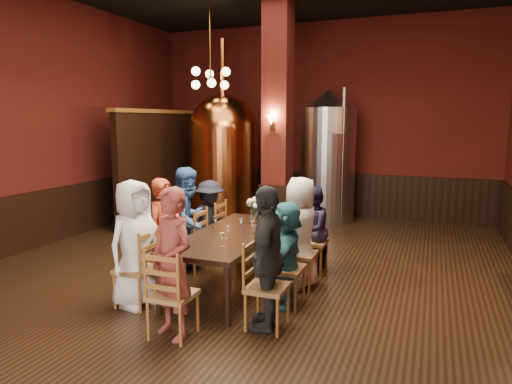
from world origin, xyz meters
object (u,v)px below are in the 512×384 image
at_px(dining_table, 233,237).
at_px(person_1, 165,233).
at_px(person_0, 135,243).
at_px(copper_kettle, 224,156).
at_px(steel_vessel, 328,156).
at_px(person_2, 189,220).
at_px(rose_vase, 254,206).

xyz_separation_m(dining_table, person_1, (-0.85, -0.34, 0.06)).
height_order(person_0, copper_kettle, copper_kettle).
distance_m(person_1, steel_vessel, 5.09).
bearing_deg(person_0, steel_vessel, 1.00).
distance_m(person_0, person_1, 0.67).
height_order(person_1, person_2, person_2).
xyz_separation_m(dining_table, person_0, (-0.84, -1.01, 0.09)).
bearing_deg(rose_vase, dining_table, -93.87).
bearing_deg(person_1, copper_kettle, 25.89).
bearing_deg(person_0, rose_vase, -15.78).
relative_size(person_2, steel_vessel, 0.54).
bearing_deg(person_1, rose_vase, -30.60).
xyz_separation_m(person_1, rose_vase, (0.89, 1.00, 0.26)).
relative_size(dining_table, person_0, 1.55).
xyz_separation_m(person_0, steel_vessel, (1.11, 5.58, 0.68)).
bearing_deg(person_1, steel_vessel, -1.56).
distance_m(person_0, copper_kettle, 5.00).
bearing_deg(person_1, person_0, -168.39).
height_order(person_1, copper_kettle, copper_kettle).
height_order(person_2, copper_kettle, copper_kettle).
xyz_separation_m(steel_vessel, rose_vase, (-0.23, -3.92, -0.46)).
bearing_deg(person_2, steel_vessel, -8.14).
xyz_separation_m(dining_table, steel_vessel, (0.27, 4.58, 0.77)).
height_order(dining_table, person_0, person_0).
height_order(dining_table, person_1, person_1).
bearing_deg(copper_kettle, rose_vase, -57.98).
bearing_deg(person_2, rose_vase, -62.79).
relative_size(person_0, person_2, 0.99).
distance_m(person_2, steel_vessel, 4.45).
relative_size(dining_table, person_1, 1.61).
relative_size(copper_kettle, steel_vessel, 1.37).
bearing_deg(steel_vessel, copper_kettle, -161.14).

